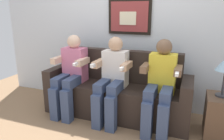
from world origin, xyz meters
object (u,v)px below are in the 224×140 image
(person_on_left, at_px, (71,72))
(side_table_right, at_px, (223,117))
(couch, at_px, (117,93))
(person_in_middle, at_px, (112,77))
(person_on_right, at_px, (161,82))

(person_on_left, distance_m, side_table_right, 2.00)
(couch, bearing_deg, side_table_right, -4.51)
(person_in_middle, relative_size, person_on_right, 1.00)
(side_table_right, bearing_deg, person_on_left, -178.22)
(person_in_middle, bearing_deg, person_on_left, 179.96)
(couch, bearing_deg, person_on_left, -164.89)
(side_table_right, bearing_deg, person_in_middle, -177.38)
(side_table_right, bearing_deg, couch, 175.49)
(couch, distance_m, person_on_right, 0.71)
(person_in_middle, xyz_separation_m, side_table_right, (1.35, 0.06, -0.36))
(person_on_left, xyz_separation_m, side_table_right, (1.96, 0.06, -0.36))
(couch, height_order, person_on_right, person_on_right)
(person_on_left, relative_size, person_in_middle, 1.00)
(person_on_left, bearing_deg, couch, 15.11)
(couch, bearing_deg, person_in_middle, -90.02)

